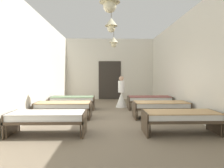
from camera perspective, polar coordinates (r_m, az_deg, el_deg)
name	(u,v)px	position (r m, az deg, el deg)	size (l,w,h in m)	color
ground_plane	(113,120)	(7.17, 0.15, -10.04)	(6.09, 12.15, 0.10)	#7A6B56
room_shell	(112,65)	(8.24, -0.11, 5.33)	(5.89, 11.75, 3.82)	silver
bed_left_row_0	(48,117)	(5.41, -17.70, -8.96)	(1.90, 0.84, 0.57)	#473828
bed_right_row_0	(181,117)	(5.55, 18.81, -8.71)	(1.90, 0.84, 0.57)	#473828
bed_left_row_1	(64,106)	(7.23, -13.50, -6.07)	(1.90, 0.84, 0.57)	#473828
bed_right_row_1	(161,106)	(7.33, 13.60, -5.95)	(1.90, 0.84, 0.57)	#473828
bed_left_row_2	(73,100)	(9.08, -11.02, -4.33)	(1.90, 0.84, 0.57)	#473828
bed_right_row_2	(149,99)	(9.16, 10.48, -4.26)	(1.90, 0.84, 0.57)	#473828
nurse_near_aisle	(121,96)	(9.56, 2.63, -3.40)	(0.52, 0.52, 1.49)	white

